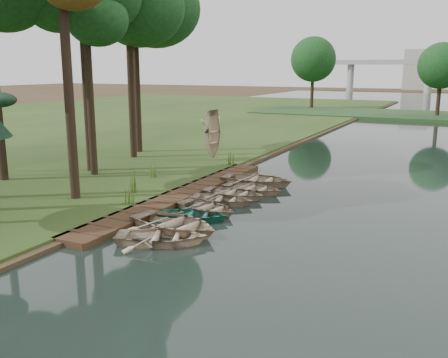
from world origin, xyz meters
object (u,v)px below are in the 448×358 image
at_px(rowboat_1, 174,222).
at_px(boardwalk, 182,195).
at_px(stored_rowboat, 213,155).
at_px(rowboat_0, 161,235).
at_px(rowboat_2, 193,213).

bearing_deg(rowboat_1, boardwalk, 37.18).
relative_size(rowboat_1, stored_rowboat, 1.17).
relative_size(boardwalk, rowboat_1, 4.02).
height_order(rowboat_0, rowboat_1, rowboat_1).
relative_size(boardwalk, rowboat_2, 5.35).
distance_m(boardwalk, rowboat_1, 5.38).
bearing_deg(stored_rowboat, rowboat_0, -156.30).
xyz_separation_m(boardwalk, rowboat_2, (2.46, -3.13, 0.21)).
bearing_deg(boardwalk, rowboat_0, -65.28).
bearing_deg(rowboat_0, rowboat_1, -10.32).
height_order(rowboat_0, rowboat_2, rowboat_0).
bearing_deg(rowboat_0, boardwalk, 1.80).
relative_size(rowboat_0, rowboat_2, 1.13).
distance_m(boardwalk, rowboat_0, 6.79).
bearing_deg(rowboat_0, stored_rowboat, -2.22).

